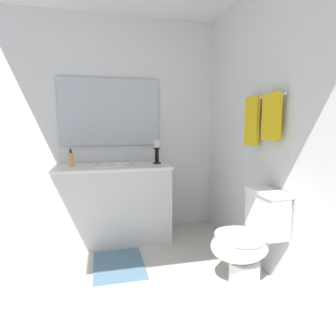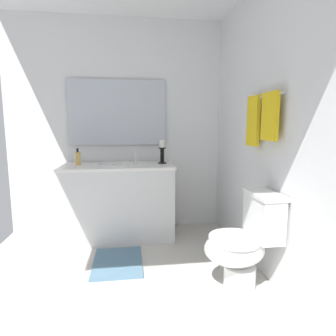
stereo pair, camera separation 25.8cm
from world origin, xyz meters
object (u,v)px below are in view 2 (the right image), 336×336
Objects in this scene: sink_basin at (119,168)px; toilet at (243,243)px; candle_holder_tall at (162,151)px; towel_near_vanity at (253,121)px; mirror at (118,113)px; towel_bar at (264,96)px; vanity_cabinet at (119,201)px; soap_bottle at (78,158)px; towel_center at (270,116)px; bath_mat at (118,262)px.

toilet is (1.16, 0.96, -0.42)m from sink_basin.
candle_holder_tall is 1.12m from towel_near_vanity.
towel_near_vanity is (0.79, 1.16, 0.50)m from sink_basin.
towel_bar is (1.21, 1.18, 0.08)m from mirror.
sink_basin reaches higher than toilet.
mirror is at bearing -146.29° from toilet.
sink_basin is 1.49m from towel_near_vanity.
towel_near_vanity reaches higher than vanity_cabinet.
candle_holder_tall is at bearing -144.68° from towel_bar.
vanity_cabinet is 1.84m from towel_bar.
candle_holder_tall reaches higher than soap_bottle.
mirror is at bearing -179.80° from sink_basin.
soap_bottle is (0.01, -0.91, -0.06)m from candle_holder_tall.
sink_basin is (-0.00, 0.00, 0.37)m from vanity_cabinet.
sink_basin is 0.67m from mirror.
towel_center reaches higher than toilet.
towel_near_vanity is at bearing 55.79° from vanity_cabinet.
towel_center is at bearing 40.62° from mirror.
mirror is 0.69m from candle_holder_tall.
sink_basin is 0.36× the size of mirror.
soap_bottle is 1.98m from towel_center.
candle_holder_tall is 0.63× the size of towel_near_vanity.
towel_bar reaches higher than sink_basin.
soap_bottle is 0.32× the size of towel_bar.
sink_basin is 0.96× the size of towel_near_vanity.
toilet is 2.09× the size of towel_center.
mirror is at bearing 180.00° from bath_mat.
towel_center is at bearing 68.84° from bath_mat.
vanity_cabinet is at bearing -180.00° from bath_mat.
towel_bar is 1.37× the size of towel_near_vanity.
vanity_cabinet is 1.65m from towel_near_vanity.
towel_center is at bearing 47.23° from vanity_cabinet.
candle_holder_tall is at bearing 64.41° from mirror.
towel_bar is at bearing 172.79° from towel_center.
toilet is 1.15m from towel_bar.
soap_bottle is 1.19m from bath_mat.
towel_bar is at bearing 59.00° from soap_bottle.
sink_basin is 0.67× the size of bath_mat.
candle_holder_tall is at bearing 95.59° from sink_basin.
sink_basin is 0.52m from candle_holder_tall.
towel_near_vanity is (0.82, 1.59, 0.38)m from soap_bottle.
mirror is 0.70m from soap_bottle.
towel_bar is 1.90m from bath_mat.
sink_basin is 1.12× the size of towel_center.
towel_bar is 0.95× the size of bath_mat.
sink_basin is at bearing -84.41° from candle_holder_tall.
vanity_cabinet is at bearing -90.00° from sink_basin.
bath_mat is (0.91, 0.00, -1.38)m from mirror.
candle_holder_tall is at bearing 90.83° from soap_bottle.
towel_bar is 1.59× the size of towel_center.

